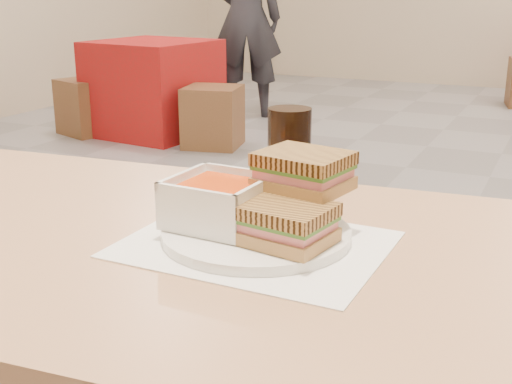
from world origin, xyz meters
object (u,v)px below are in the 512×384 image
at_px(soup_bowl, 219,203).
at_px(cola_glass, 289,154).
at_px(bg_chair_0l, 88,107).
at_px(main_table, 148,305).
at_px(bg_chair_0r, 213,117).
at_px(patron_a, 246,18).
at_px(panini_lower, 285,223).
at_px(plate, 256,234).
at_px(bg_table_0, 154,88).

bearing_deg(soup_bowl, cola_glass, 83.16).
relative_size(soup_bowl, bg_chair_0l, 0.29).
xyz_separation_m(main_table, bg_chair_0r, (-1.71, 3.29, -0.43)).
bearing_deg(main_table, patron_a, 114.52).
height_order(main_table, bg_chair_0l, main_table).
xyz_separation_m(panini_lower, bg_chair_0l, (-2.98, 3.24, -0.59)).
height_order(plate, bg_chair_0l, plate).
distance_m(soup_bowl, bg_chair_0r, 3.76).
distance_m(bg_table_0, bg_chair_0l, 0.52).
bearing_deg(cola_glass, bg_chair_0l, 133.87).
bearing_deg(bg_chair_0l, bg_table_0, 25.34).
distance_m(main_table, cola_glass, 0.33).
relative_size(main_table, bg_table_0, 1.46).
bearing_deg(bg_table_0, cola_glass, -52.91).
height_order(panini_lower, bg_table_0, panini_lower).
xyz_separation_m(soup_bowl, bg_chair_0r, (-1.81, 3.24, -0.59)).
bearing_deg(patron_a, panini_lower, -63.15).
bearing_deg(cola_glass, patron_a, 117.12).
relative_size(bg_table_0, bg_chair_0l, 1.86).
xyz_separation_m(bg_chair_0l, bg_chair_0r, (1.06, 0.03, 0.00)).
relative_size(panini_lower, bg_table_0, 0.15).
height_order(main_table, cola_glass, cola_glass).
xyz_separation_m(plate, soup_bowl, (-0.06, -0.00, 0.04)).
bearing_deg(panini_lower, patron_a, 116.85).
distance_m(main_table, panini_lower, 0.26).
xyz_separation_m(main_table, panini_lower, (0.21, 0.02, 0.16)).
height_order(cola_glass, bg_chair_0l, cola_glass).
bearing_deg(plate, patron_a, 116.42).
distance_m(plate, panini_lower, 0.07).
bearing_deg(plate, bg_chair_0r, 119.99).
xyz_separation_m(cola_glass, bg_table_0, (-2.44, 3.23, -0.48)).
bearing_deg(bg_chair_0r, bg_table_0, 163.20).
relative_size(main_table, plate, 4.75).
xyz_separation_m(bg_table_0, bg_chair_0l, (-0.46, -0.22, -0.14)).
height_order(bg_table_0, bg_chair_0l, bg_table_0).
height_order(soup_bowl, bg_table_0, soup_bowl).
xyz_separation_m(bg_chair_0r, patron_a, (-0.30, 1.12, 0.61)).
relative_size(panini_lower, cola_glass, 0.86).
xyz_separation_m(soup_bowl, patron_a, (-2.11, 4.36, 0.03)).
bearing_deg(main_table, plate, 16.75).
height_order(main_table, patron_a, patron_a).
xyz_separation_m(plate, panini_lower, (0.06, -0.03, 0.03)).
height_order(panini_lower, patron_a, patron_a).
distance_m(panini_lower, patron_a, 4.92).
height_order(bg_table_0, bg_chair_0r, bg_table_0).
bearing_deg(cola_glass, plate, -80.41).
bearing_deg(bg_chair_0l, soup_bowl, -48.20).
bearing_deg(bg_chair_0r, cola_glass, -58.90).
height_order(panini_lower, cola_glass, cola_glass).
distance_m(plate, cola_glass, 0.21).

